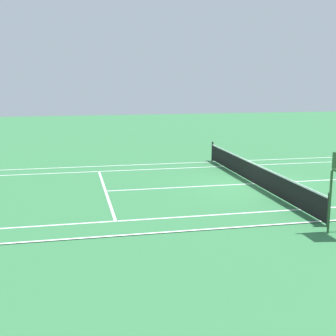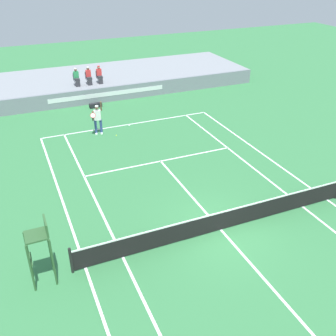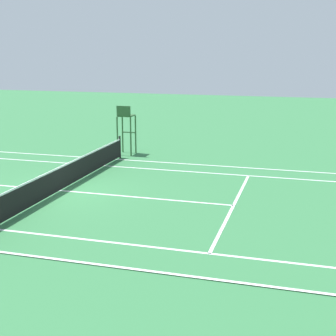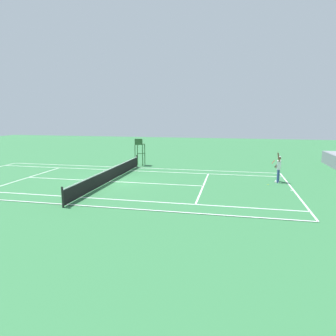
{
  "view_description": "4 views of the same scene",
  "coord_description": "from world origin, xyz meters",
  "px_view_note": "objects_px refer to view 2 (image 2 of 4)",
  "views": [
    {
      "loc": [
        -18.29,
        7.72,
        4.51
      ],
      "look_at": [
        -0.63,
        3.94,
        1.0
      ],
      "focal_mm": 49.25,
      "sensor_mm": 36.0,
      "label": 1
    },
    {
      "loc": [
        -6.9,
        -10.68,
        9.83
      ],
      "look_at": [
        -0.63,
        3.94,
        1.0
      ],
      "focal_mm": 41.92,
      "sensor_mm": 36.0,
      "label": 2
    },
    {
      "loc": [
        15.52,
        8.58,
        5.09
      ],
      "look_at": [
        -0.63,
        3.94,
        1.0
      ],
      "focal_mm": 52.16,
      "sensor_mm": 36.0,
      "label": 3
    },
    {
      "loc": [
        18.92,
        8.14,
        4.59
      ],
      "look_at": [
        -0.63,
        3.94,
        1.0
      ],
      "focal_mm": 32.16,
      "sensor_mm": 36.0,
      "label": 4
    }
  ],
  "objects_px": {
    "spectator_seated_0": "(77,77)",
    "spectator_seated_1": "(89,76)",
    "spectator_seated_2": "(99,75)",
    "umpire_chair": "(40,244)",
    "tennis_ball": "(116,135)",
    "tennis_player": "(98,119)",
    "equipment_bag": "(96,105)"
  },
  "relations": [
    {
      "from": "spectator_seated_0",
      "to": "equipment_bag",
      "type": "relative_size",
      "value": 1.36
    },
    {
      "from": "tennis_player",
      "to": "equipment_bag",
      "type": "relative_size",
      "value": 2.23
    },
    {
      "from": "spectator_seated_2",
      "to": "umpire_chair",
      "type": "distance_m",
      "value": 19.12
    },
    {
      "from": "tennis_player",
      "to": "tennis_ball",
      "type": "relative_size",
      "value": 30.63
    },
    {
      "from": "spectator_seated_1",
      "to": "tennis_player",
      "type": "height_order",
      "value": "spectator_seated_1"
    },
    {
      "from": "spectator_seated_0",
      "to": "spectator_seated_1",
      "type": "distance_m",
      "value": 0.9
    },
    {
      "from": "spectator_seated_0",
      "to": "umpire_chair",
      "type": "relative_size",
      "value": 0.52
    },
    {
      "from": "spectator_seated_0",
      "to": "spectator_seated_2",
      "type": "xyz_separation_m",
      "value": [
        1.71,
        0.0,
        0.0
      ]
    },
    {
      "from": "tennis_player",
      "to": "equipment_bag",
      "type": "bearing_deg",
      "value": 78.3
    },
    {
      "from": "tennis_ball",
      "to": "equipment_bag",
      "type": "relative_size",
      "value": 0.07
    },
    {
      "from": "tennis_player",
      "to": "spectator_seated_2",
      "type": "bearing_deg",
      "value": 74.11
    },
    {
      "from": "tennis_ball",
      "to": "umpire_chair",
      "type": "distance_m",
      "value": 12.02
    },
    {
      "from": "equipment_bag",
      "to": "spectator_seated_2",
      "type": "bearing_deg",
      "value": 65.22
    },
    {
      "from": "tennis_ball",
      "to": "equipment_bag",
      "type": "bearing_deg",
      "value": 89.18
    },
    {
      "from": "tennis_ball",
      "to": "equipment_bag",
      "type": "xyz_separation_m",
      "value": [
        0.08,
        5.36,
        0.13
      ]
    },
    {
      "from": "spectator_seated_1",
      "to": "tennis_player",
      "type": "relative_size",
      "value": 0.61
    },
    {
      "from": "spectator_seated_2",
      "to": "tennis_player",
      "type": "bearing_deg",
      "value": -105.89
    },
    {
      "from": "spectator_seated_2",
      "to": "umpire_chair",
      "type": "xyz_separation_m",
      "value": [
        -6.61,
        -17.94,
        -0.17
      ]
    },
    {
      "from": "spectator_seated_0",
      "to": "tennis_player",
      "type": "distance_m",
      "value": 6.74
    },
    {
      "from": "tennis_player",
      "to": "tennis_ball",
      "type": "distance_m",
      "value": 1.49
    },
    {
      "from": "spectator_seated_2",
      "to": "tennis_player",
      "type": "height_order",
      "value": "spectator_seated_2"
    },
    {
      "from": "spectator_seated_1",
      "to": "tennis_ball",
      "type": "distance_m",
      "value": 7.6
    },
    {
      "from": "equipment_bag",
      "to": "spectator_seated_0",
      "type": "bearing_deg",
      "value": 110.57
    },
    {
      "from": "spectator_seated_2",
      "to": "tennis_ball",
      "type": "relative_size",
      "value": 18.6
    },
    {
      "from": "spectator_seated_0",
      "to": "tennis_player",
      "type": "bearing_deg",
      "value": -91.69
    },
    {
      "from": "tennis_player",
      "to": "equipment_bag",
      "type": "height_order",
      "value": "tennis_player"
    },
    {
      "from": "tennis_ball",
      "to": "umpire_chair",
      "type": "xyz_separation_m",
      "value": [
        -5.59,
        -10.53,
        1.52
      ]
    },
    {
      "from": "spectator_seated_1",
      "to": "spectator_seated_2",
      "type": "xyz_separation_m",
      "value": [
        0.81,
        0.0,
        0.0
      ]
    },
    {
      "from": "spectator_seated_0",
      "to": "equipment_bag",
      "type": "height_order",
      "value": "spectator_seated_0"
    },
    {
      "from": "tennis_player",
      "to": "umpire_chair",
      "type": "xyz_separation_m",
      "value": [
        -4.7,
        -11.24,
        0.56
      ]
    },
    {
      "from": "spectator_seated_0",
      "to": "umpire_chair",
      "type": "xyz_separation_m",
      "value": [
        -4.9,
        -17.94,
        -0.17
      ]
    },
    {
      "from": "spectator_seated_0",
      "to": "tennis_ball",
      "type": "relative_size",
      "value": 18.6
    }
  ]
}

